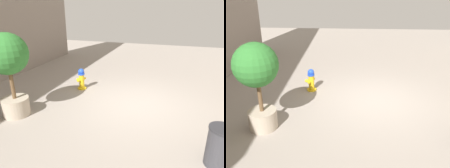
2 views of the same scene
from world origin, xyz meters
TOP-DOWN VIEW (x-y plane):
  - ground_plane at (0.00, 0.00)m, footprint 23.40×23.40m
  - fire_hydrant at (2.23, -0.72)m, footprint 0.41×0.43m
  - planter_tree at (3.20, 1.78)m, footprint 1.16×1.16m
  - trash_bin at (-2.25, 2.29)m, footprint 0.55×0.55m

SIDE VIEW (x-z plane):
  - ground_plane at x=0.00m, z-range 0.00..0.00m
  - fire_hydrant at x=2.23m, z-range 0.00..0.83m
  - trash_bin at x=-2.25m, z-range 0.00..0.88m
  - planter_tree at x=3.20m, z-range 0.36..2.81m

